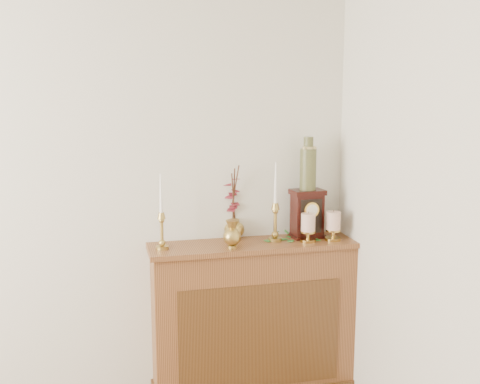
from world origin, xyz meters
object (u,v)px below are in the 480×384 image
object	(u,v)px
candlestick_left	(162,225)
candlestick_center	(275,216)
mantel_clock	(307,214)
ginger_jar	(233,205)
ceramic_vase	(308,166)
bud_vase	(232,235)

from	to	relation	value
candlestick_left	candlestick_center	xyz separation A→B (m)	(0.67, 0.02, 0.01)
mantel_clock	ginger_jar	bearing A→B (deg)	163.52
ginger_jar	mantel_clock	xyz separation A→B (m)	(0.44, -0.10, -0.06)
ceramic_vase	bud_vase	bearing A→B (deg)	-163.72
candlestick_center	bud_vase	xyz separation A→B (m)	(-0.29, -0.10, -0.07)
bud_vase	ginger_jar	distance (m)	0.28
candlestick_left	bud_vase	distance (m)	0.40
candlestick_center	ginger_jar	distance (m)	0.27
bud_vase	ceramic_vase	xyz separation A→B (m)	(0.50, 0.15, 0.36)
bud_vase	ginger_jar	size ratio (longest dim) A/B	0.36
candlestick_left	mantel_clock	xyz separation A→B (m)	(0.89, 0.06, 0.00)
candlestick_left	ceramic_vase	size ratio (longest dim) A/B	1.35
candlestick_center	ceramic_vase	bearing A→B (deg)	11.15
candlestick_left	candlestick_center	world-z (taller)	candlestick_center
candlestick_center	candlestick_left	bearing A→B (deg)	-178.10
candlestick_left	candlestick_center	bearing A→B (deg)	1.90
candlestick_center	ceramic_vase	distance (m)	0.36
bud_vase	ginger_jar	xyz separation A→B (m)	(0.06, 0.24, 0.12)
mantel_clock	bud_vase	bearing A→B (deg)	-167.93
bud_vase	candlestick_left	bearing A→B (deg)	168.09
ginger_jar	candlestick_left	bearing A→B (deg)	-160.18
candlestick_center	mantel_clock	world-z (taller)	candlestick_center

